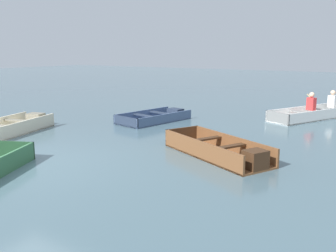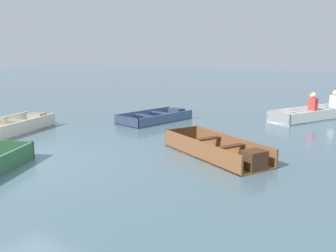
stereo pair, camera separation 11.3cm
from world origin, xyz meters
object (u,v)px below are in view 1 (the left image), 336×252
object	(u,v)px
skiff_slate_blue_mid_moored	(156,118)
rowboat_white_with_crew	(314,113)
skiff_cream_far_moored	(13,127)
skiff_wooden_brown_near_moored	(220,151)

from	to	relation	value
skiff_slate_blue_mid_moored	rowboat_white_with_crew	bearing A→B (deg)	38.56
rowboat_white_with_crew	skiff_cream_far_moored	bearing A→B (deg)	-133.30
skiff_wooden_brown_near_moored	skiff_slate_blue_mid_moored	size ratio (longest dim) A/B	1.10
skiff_wooden_brown_near_moored	skiff_slate_blue_mid_moored	xyz separation A→B (m)	(-3.72, 2.86, -0.04)
rowboat_white_with_crew	skiff_wooden_brown_near_moored	bearing A→B (deg)	-95.77
skiff_slate_blue_mid_moored	skiff_wooden_brown_near_moored	bearing A→B (deg)	-37.62
skiff_cream_far_moored	rowboat_white_with_crew	bearing A→B (deg)	46.70
skiff_wooden_brown_near_moored	skiff_cream_far_moored	bearing A→B (deg)	-171.78
skiff_wooden_brown_near_moored	rowboat_white_with_crew	distance (m)	6.37
skiff_slate_blue_mid_moored	skiff_cream_far_moored	xyz separation A→B (m)	(-2.46, -3.76, 0.03)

